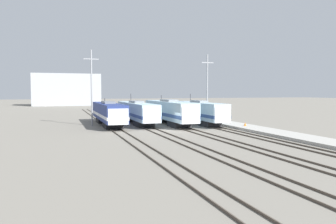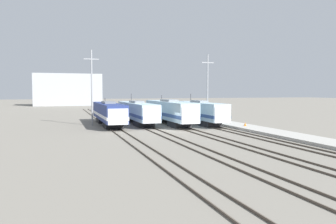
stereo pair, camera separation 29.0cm
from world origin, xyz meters
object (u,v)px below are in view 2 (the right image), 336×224
(locomotive_far_left, at_px, (109,113))
(traffic_cone, at_px, (245,124))
(catenary_tower_right, at_px, (208,86))
(locomotive_far_right, at_px, (200,112))
(locomotive_center_right, at_px, (170,112))
(catenary_tower_left, at_px, (92,86))
(locomotive_center_left, at_px, (137,112))

(locomotive_far_left, height_order, traffic_cone, locomotive_far_left)
(catenary_tower_right, bearing_deg, locomotive_far_right, -130.22)
(locomotive_far_left, xyz_separation_m, locomotive_center_right, (10.03, -1.69, 0.13))
(traffic_cone, bearing_deg, locomotive_far_right, 117.16)
(catenary_tower_left, xyz_separation_m, catenary_tower_right, (20.64, 0.00, 0.00))
(catenary_tower_right, relative_size, traffic_cone, 23.32)
(locomotive_far_left, bearing_deg, traffic_cone, -29.55)
(catenary_tower_right, bearing_deg, catenary_tower_left, 180.00)
(locomotive_far_left, relative_size, locomotive_center_right, 0.97)
(catenary_tower_right, height_order, traffic_cone, catenary_tower_right)
(traffic_cone, bearing_deg, catenary_tower_right, 95.21)
(catenary_tower_left, height_order, traffic_cone, catenary_tower_left)
(locomotive_center_left, relative_size, traffic_cone, 37.78)
(locomotive_far_left, bearing_deg, catenary_tower_right, 1.45)
(locomotive_center_right, bearing_deg, locomotive_center_left, 150.75)
(locomotive_center_left, xyz_separation_m, catenary_tower_left, (-7.67, -0.66, 4.44))
(locomotive_far_left, height_order, catenary_tower_left, catenary_tower_left)
(locomotive_far_left, bearing_deg, locomotive_center_right, -9.59)
(locomotive_center_right, distance_m, locomotive_far_right, 5.19)
(locomotive_far_left, distance_m, locomotive_center_right, 10.17)
(locomotive_far_right, relative_size, traffic_cone, 32.59)
(catenary_tower_right, bearing_deg, locomotive_center_right, -164.89)
(locomotive_far_right, relative_size, catenary_tower_right, 1.40)
(locomotive_far_right, bearing_deg, catenary_tower_left, 168.85)
(catenary_tower_left, bearing_deg, traffic_cone, -27.41)
(locomotive_far_right, bearing_deg, traffic_cone, -62.84)
(traffic_cone, bearing_deg, catenary_tower_left, 152.59)
(locomotive_center_right, relative_size, catenary_tower_right, 1.59)
(locomotive_far_right, distance_m, traffic_cone, 8.83)
(catenary_tower_left, bearing_deg, locomotive_center_right, -9.62)
(catenary_tower_left, bearing_deg, catenary_tower_right, 0.00)
(locomotive_center_left, height_order, catenary_tower_left, catenary_tower_left)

